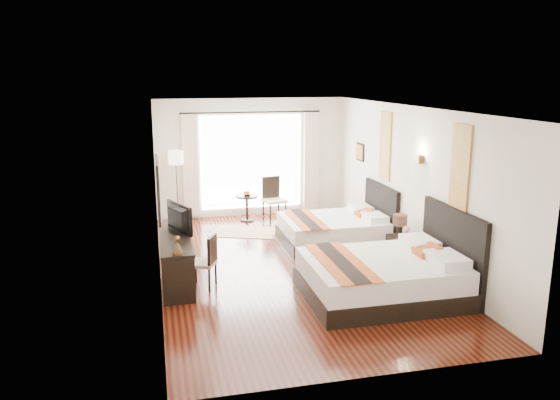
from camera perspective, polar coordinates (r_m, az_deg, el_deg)
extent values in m
cube|color=#340A09|center=(9.81, 0.97, -6.95)|extent=(4.50, 7.50, 0.01)
cube|color=white|center=(9.24, 1.04, 9.57)|extent=(4.50, 7.50, 0.02)
cube|color=silver|center=(10.20, 13.34, 1.67)|extent=(0.01, 7.50, 2.80)
cube|color=silver|center=(9.15, -12.76, 0.42)|extent=(0.01, 7.50, 2.80)
cube|color=silver|center=(13.03, -3.03, 4.43)|extent=(4.50, 0.01, 2.80)
cube|color=silver|center=(5.99, 9.84, -6.15)|extent=(4.50, 0.01, 2.80)
cube|color=white|center=(13.03, -3.02, 3.99)|extent=(2.40, 0.02, 2.20)
cube|color=white|center=(12.97, -2.97, 3.95)|extent=(2.30, 0.02, 2.10)
cube|color=beige|center=(12.76, -9.37, 3.55)|extent=(0.35, 0.14, 2.35)
cube|color=beige|center=(13.27, 3.25, 4.06)|extent=(0.35, 0.14, 2.35)
cube|color=brown|center=(8.66, 18.30, 3.09)|extent=(0.03, 0.50, 1.35)
cube|color=brown|center=(11.07, 10.93, 5.55)|extent=(0.03, 0.50, 1.35)
cube|color=#4B331A|center=(9.70, 14.35, 4.17)|extent=(0.10, 0.14, 0.14)
cube|color=black|center=(8.97, -12.64, 1.15)|extent=(0.04, 1.25, 0.95)
cube|color=white|center=(8.97, -12.48, 1.16)|extent=(0.01, 1.12, 0.82)
cube|color=black|center=(8.60, 10.39, -9.10)|extent=(2.29, 1.79, 0.28)
cube|color=silver|center=(8.49, 10.47, -7.17)|extent=(2.23, 1.75, 0.34)
cube|color=black|center=(8.94, 17.55, -5.01)|extent=(0.08, 1.79, 1.34)
cube|color=maroon|center=(8.20, 6.38, -6.45)|extent=(0.62, 1.85, 0.02)
cube|color=black|center=(11.07, 5.44, -3.96)|extent=(2.00, 1.56, 0.24)
cube|color=silver|center=(11.00, 5.47, -2.62)|extent=(1.94, 1.52, 0.29)
cube|color=black|center=(11.31, 10.50, -1.31)|extent=(0.08, 1.56, 1.17)
cube|color=maroon|center=(10.79, 2.66, -2.02)|extent=(0.54, 1.62, 0.02)
cube|color=black|center=(9.99, 12.74, -5.28)|extent=(0.44, 0.55, 0.53)
cylinder|color=black|center=(10.01, 12.39, -3.17)|extent=(0.11, 0.11, 0.21)
cylinder|color=#38241B|center=(9.95, 12.44, -2.04)|extent=(0.26, 0.26, 0.19)
imported|color=black|center=(9.79, 13.08, -3.81)|extent=(0.15, 0.15, 0.14)
cube|color=black|center=(9.28, -10.85, -5.87)|extent=(0.50, 2.20, 0.76)
imported|color=black|center=(9.28, -10.94, -1.88)|extent=(0.44, 0.81, 0.48)
cube|color=#BCAF91|center=(8.84, -8.16, -6.54)|extent=(0.53, 0.53, 0.05)
cube|color=black|center=(8.71, -7.09, -5.13)|extent=(0.19, 0.36, 0.45)
cylinder|color=black|center=(12.69, -10.55, -2.41)|extent=(0.25, 0.25, 0.03)
cylinder|color=#4B331A|center=(12.52, -10.69, 0.80)|extent=(0.03, 0.03, 1.43)
cylinder|color=#FFEEC7|center=(12.38, -10.84, 4.40)|extent=(0.34, 0.34, 0.30)
cylinder|color=black|center=(12.70, -3.47, -0.85)|extent=(0.53, 0.53, 0.61)
imported|color=#452B18|center=(12.60, -3.48, 0.56)|extent=(0.21, 0.21, 0.05)
cube|color=#BCAF91|center=(12.70, -0.59, -0.06)|extent=(0.56, 0.56, 0.06)
cube|color=black|center=(12.82, -0.98, 1.35)|extent=(0.44, 0.14, 0.52)
cube|color=tan|center=(11.87, -3.78, -3.33)|extent=(1.61, 1.35, 0.01)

